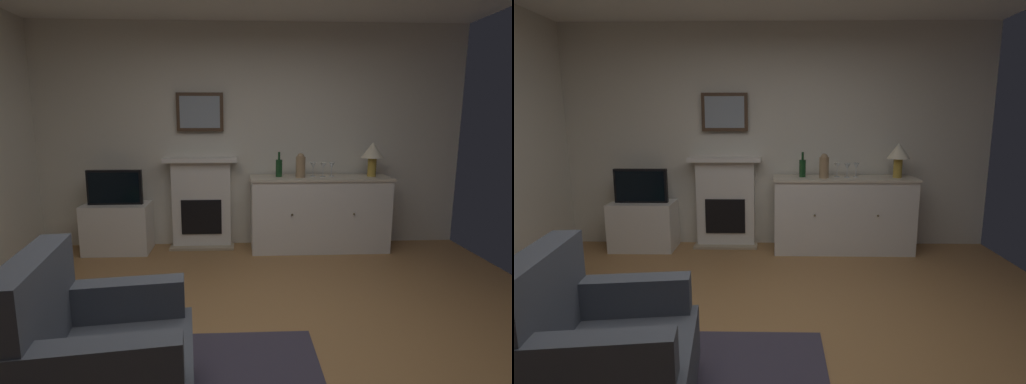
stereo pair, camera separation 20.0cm
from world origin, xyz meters
TOP-DOWN VIEW (x-y plane):
  - ground_plane at (0.00, 0.00)m, footprint 5.21×5.11m
  - wall_rear at (0.00, 2.53)m, footprint 5.21×0.06m
  - fireplace_unit at (-0.59, 2.40)m, footprint 0.87×0.30m
  - framed_picture at (-0.59, 2.44)m, footprint 0.55×0.04m
  - sideboard_cabinet at (0.81, 2.22)m, footprint 1.64×0.49m
  - table_lamp at (1.43, 2.22)m, footprint 0.26×0.26m
  - wine_bottle at (0.33, 2.25)m, footprint 0.08×0.08m
  - wine_glass_left at (0.73, 2.25)m, footprint 0.07×0.07m
  - wine_glass_center at (0.84, 2.21)m, footprint 0.07×0.07m
  - wine_glass_right at (0.95, 2.25)m, footprint 0.07×0.07m
  - vase_decorative at (0.57, 2.17)m, footprint 0.11×0.11m
  - tv_cabinet at (-1.57, 2.24)m, footprint 0.75×0.42m
  - tv_set at (-1.57, 2.21)m, footprint 0.62×0.07m
  - armchair at (-0.86, -0.50)m, footprint 0.90×0.86m

SIDE VIEW (x-z plane):
  - ground_plane at x=0.00m, z-range -0.10..0.00m
  - tv_cabinet at x=-1.57m, z-range 0.00..0.58m
  - armchair at x=-0.86m, z-range -0.08..0.84m
  - sideboard_cabinet at x=0.81m, z-range 0.00..0.89m
  - fireplace_unit at x=-0.59m, z-range 0.00..1.10m
  - tv_set at x=-1.57m, z-range 0.58..0.98m
  - wine_bottle at x=0.33m, z-range 0.85..1.14m
  - wine_glass_left at x=0.73m, z-range 0.92..1.09m
  - wine_glass_center at x=0.84m, z-range 0.92..1.09m
  - wine_glass_right at x=0.95m, z-range 0.92..1.09m
  - vase_decorative at x=0.57m, z-range 0.88..1.16m
  - table_lamp at x=1.43m, z-range 0.96..1.36m
  - wall_rear at x=0.00m, z-range 0.00..2.66m
  - framed_picture at x=-0.59m, z-range 1.41..1.86m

